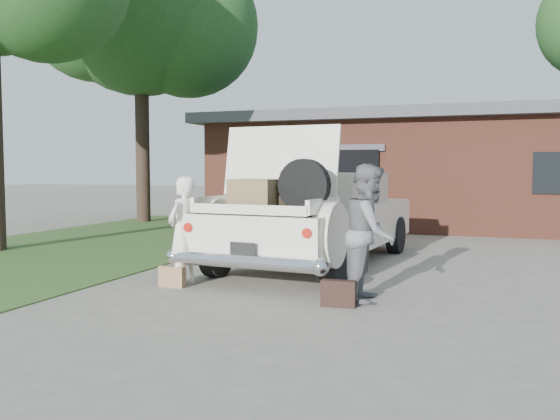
% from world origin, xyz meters
% --- Properties ---
extents(ground, '(90.00, 90.00, 0.00)m').
position_xyz_m(ground, '(0.00, 0.00, 0.00)').
color(ground, gray).
rests_on(ground, ground).
extents(grass_strip, '(6.00, 16.00, 0.02)m').
position_xyz_m(grass_strip, '(-5.50, 3.00, 0.01)').
color(grass_strip, '#2D4C1E').
rests_on(grass_strip, ground).
extents(house, '(12.80, 7.80, 3.30)m').
position_xyz_m(house, '(0.98, 11.47, 1.67)').
color(house, brown).
rests_on(house, ground).
extents(tree_back, '(6.84, 5.95, 9.95)m').
position_xyz_m(tree_back, '(-7.51, 8.81, 6.67)').
color(tree_back, '#38281E').
rests_on(tree_back, ground).
extents(sedan, '(2.64, 5.86, 2.36)m').
position_xyz_m(sedan, '(-0.04, 2.60, 0.84)').
color(sedan, silver).
rests_on(sedan, ground).
extents(woman_left, '(0.44, 0.62, 1.59)m').
position_xyz_m(woman_left, '(-1.31, 0.07, 0.80)').
color(woman_left, white).
rests_on(woman_left, ground).
extents(woman_right, '(0.68, 0.87, 1.76)m').
position_xyz_m(woman_right, '(1.44, 0.01, 0.88)').
color(woman_right, slate).
rests_on(woman_right, ground).
extents(suitcase_left, '(0.39, 0.13, 0.30)m').
position_xyz_m(suitcase_left, '(-1.40, -0.09, 0.15)').
color(suitcase_left, '#A17452').
rests_on(suitcase_left, ground).
extents(suitcase_right, '(0.43, 0.16, 0.33)m').
position_xyz_m(suitcase_right, '(1.15, -0.47, 0.16)').
color(suitcase_right, black).
rests_on(suitcase_right, ground).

